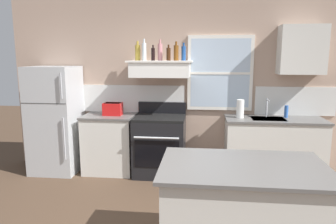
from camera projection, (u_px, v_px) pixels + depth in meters
The scene contains 19 objects.
back_wall at pixel (180, 85), 4.98m from camera, with size 5.40×0.11×2.70m.
refrigerator at pixel (56, 120), 4.91m from camera, with size 0.70×0.72×1.66m.
counter_left_of_stove at pixel (110, 143), 4.94m from camera, with size 0.79×0.63×0.91m.
toaster at pixel (113, 109), 4.83m from camera, with size 0.30×0.20×0.19m.
stove_range at pixel (160, 145), 4.81m from camera, with size 0.76×0.69×1.09m.
range_hood_shelf at pixel (160, 69), 4.70m from camera, with size 0.96×0.52×0.24m.
bottle_champagne_gold_foil at pixel (138, 52), 4.74m from camera, with size 0.08×0.08×0.29m.
bottle_clear_tall at pixel (144, 51), 4.68m from camera, with size 0.06×0.06×0.32m.
bottle_balsamic_dark at pixel (153, 54), 4.66m from camera, with size 0.06×0.06×0.23m.
bottle_rose_pink at pixel (160, 52), 4.70m from camera, with size 0.07×0.07×0.31m.
bottle_brown_stout at pixel (169, 54), 4.62m from camera, with size 0.06×0.06×0.23m.
bottle_amber_wine at pixel (176, 53), 4.60m from camera, with size 0.07×0.07×0.28m.
bottle_blue_liqueur at pixel (184, 53), 4.65m from camera, with size 0.07×0.07×0.26m.
counter_right_with_sink at pixel (273, 148), 4.66m from camera, with size 1.43×0.63×0.91m.
sink_faucet at pixel (267, 106), 4.66m from camera, with size 0.03×0.17×0.28m.
paper_towel_roll at pixel (240, 109), 4.61m from camera, with size 0.11×0.11×0.27m, color white.
dish_soap_bottle at pixel (286, 111), 4.65m from camera, with size 0.06×0.06×0.18m, color blue.
kitchen_island at pixel (242, 215), 2.69m from camera, with size 1.40×0.90×0.91m.
upper_cabinet_right at pixel (302, 50), 4.51m from camera, with size 0.64×0.32×0.70m.
Camera 1 is at (0.39, -2.74, 1.81)m, focal length 33.45 mm.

